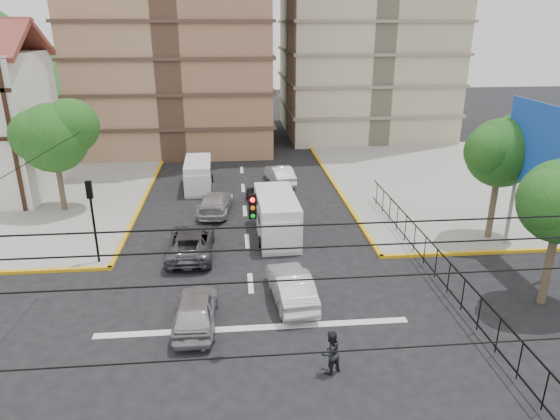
{
  "coord_description": "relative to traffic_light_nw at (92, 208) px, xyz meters",
  "views": [
    {
      "loc": [
        -0.57,
        -16.43,
        11.83
      ],
      "look_at": [
        1.38,
        4.33,
        4.0
      ],
      "focal_mm": 32.0,
      "sensor_mm": 36.0,
      "label": 1
    }
  ],
  "objects": [
    {
      "name": "ground",
      "position": [
        7.8,
        -7.8,
        -3.11
      ],
      "size": [
        160.0,
        160.0,
        0.0
      ],
      "primitive_type": "plane",
      "color": "black",
      "rests_on": "ground"
    },
    {
      "name": "sidewalk_ne",
      "position": [
        27.8,
        12.2,
        -3.04
      ],
      "size": [
        26.0,
        26.0,
        0.15
      ],
      "primitive_type": "cube",
      "color": "gray",
      "rests_on": "ground"
    },
    {
      "name": "stop_line",
      "position": [
        7.8,
        -6.6,
        -3.11
      ],
      "size": [
        13.0,
        0.4,
        0.01
      ],
      "primitive_type": "cube",
      "color": "silver",
      "rests_on": "ground"
    },
    {
      "name": "park_fence",
      "position": [
        16.8,
        -3.3,
        -3.11
      ],
      "size": [
        0.1,
        22.5,
        1.66
      ],
      "primitive_type": null,
      "color": "black",
      "rests_on": "ground"
    },
    {
      "name": "billboard",
      "position": [
        22.25,
        -1.8,
        2.89
      ],
      "size": [
        0.36,
        6.2,
        8.1
      ],
      "color": "slate",
      "rests_on": "ground"
    },
    {
      "name": "tree_park_c",
      "position": [
        21.89,
        1.21,
        2.22
      ],
      "size": [
        4.65,
        3.8,
        7.25
      ],
      "color": "#473828",
      "rests_on": "ground"
    },
    {
      "name": "tree_tudor",
      "position": [
        -4.1,
        8.21,
        2.11
      ],
      "size": [
        5.39,
        4.4,
        7.43
      ],
      "color": "#473828",
      "rests_on": "ground"
    },
    {
      "name": "traffic_light_nw",
      "position": [
        0.0,
        0.0,
        0.0
      ],
      "size": [
        0.28,
        0.22,
        4.4
      ],
      "color": "black",
      "rests_on": "ground"
    },
    {
      "name": "traffic_light_hanging",
      "position": [
        7.8,
        -9.84,
        2.79
      ],
      "size": [
        18.0,
        9.12,
        0.92
      ],
      "color": "black",
      "rests_on": "ground"
    },
    {
      "name": "van_right_lane",
      "position": [
        9.57,
        2.49,
        -1.89
      ],
      "size": [
        2.36,
        5.65,
        2.52
      ],
      "rotation": [
        0.0,
        0.0,
        0.03
      ],
      "color": "silver",
      "rests_on": "ground"
    },
    {
      "name": "van_left_lane",
      "position": [
        4.46,
        12.12,
        -2.05
      ],
      "size": [
        2.06,
        4.9,
        2.19
      ],
      "rotation": [
        0.0,
        0.0,
        0.03
      ],
      "color": "silver",
      "rests_on": "ground"
    },
    {
      "name": "car_silver_front_left",
      "position": [
        5.41,
        -6.14,
        -2.38
      ],
      "size": [
        1.79,
        4.32,
        1.46
      ],
      "primitive_type": "imported",
      "rotation": [
        0.0,
        0.0,
        3.13
      ],
      "color": "#ACABB0",
      "rests_on": "ground"
    },
    {
      "name": "car_white_front_right",
      "position": [
        9.57,
        -4.58,
        -2.37
      ],
      "size": [
        2.04,
        4.67,
        1.49
      ],
      "primitive_type": "imported",
      "rotation": [
        0.0,
        0.0,
        3.24
      ],
      "color": "white",
      "rests_on": "ground"
    },
    {
      "name": "car_grey_mid_left",
      "position": [
        4.72,
        0.78,
        -2.39
      ],
      "size": [
        2.41,
        5.18,
        1.44
      ],
      "primitive_type": "imported",
      "rotation": [
        0.0,
        0.0,
        3.14
      ],
      "color": "#53555A",
      "rests_on": "ground"
    },
    {
      "name": "car_silver_rear_left",
      "position": [
        5.89,
        7.1,
        -2.41
      ],
      "size": [
        2.53,
        5.02,
        1.4
      ],
      "primitive_type": "imported",
      "rotation": [
        0.0,
        0.0,
        3.02
      ],
      "color": "#BCBCC1",
      "rests_on": "ground"
    },
    {
      "name": "car_darkgrey_mid_right",
      "position": [
        8.95,
        8.43,
        -2.45
      ],
      "size": [
        2.13,
        4.1,
        1.33
      ],
      "primitive_type": "imported",
      "rotation": [
        0.0,
        0.0,
        3.29
      ],
      "color": "#29292C",
      "rests_on": "ground"
    },
    {
      "name": "car_white_rear_right",
      "position": [
        10.71,
        13.1,
        -2.38
      ],
      "size": [
        2.24,
        4.61,
        1.46
      ],
      "primitive_type": "imported",
      "rotation": [
        0.0,
        0.0,
        3.31
      ],
      "color": "white",
      "rests_on": "ground"
    },
    {
      "name": "pedestrian_crosswalk",
      "position": [
        10.4,
        -9.64,
        -2.27
      ],
      "size": [
        1.03,
        0.97,
        1.69
      ],
      "primitive_type": "imported",
      "rotation": [
        0.0,
        0.0,
        3.67
      ],
      "color": "black",
      "rests_on": "ground"
    }
  ]
}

